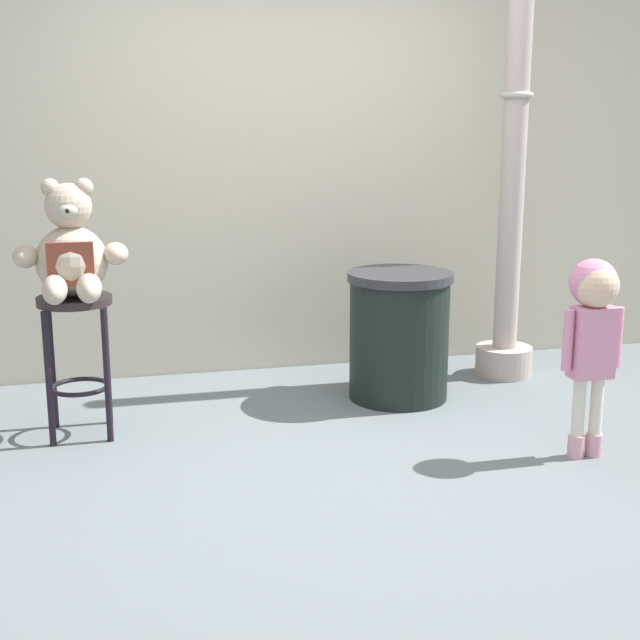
{
  "coord_description": "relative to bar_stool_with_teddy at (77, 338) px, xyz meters",
  "views": [
    {
      "loc": [
        -1.08,
        -3.61,
        1.55
      ],
      "look_at": [
        -0.11,
        0.38,
        0.61
      ],
      "focal_mm": 48.68,
      "sensor_mm": 36.0,
      "label": 1
    }
  ],
  "objects": [
    {
      "name": "bar_stool_with_teddy",
      "position": [
        0.0,
        0.0,
        0.0
      ],
      "size": [
        0.36,
        0.36,
        0.71
      ],
      "color": "#292021",
      "rests_on": "ground_plane"
    },
    {
      "name": "teddy_bear",
      "position": [
        0.0,
        -0.03,
        0.42
      ],
      "size": [
        0.54,
        0.48,
        0.57
      ],
      "color": "#B2A28D",
      "rests_on": "bar_stool_with_teddy"
    },
    {
      "name": "building_wall",
      "position": [
        1.27,
        1.12,
        1.32
      ],
      "size": [
        6.73,
        0.3,
        3.66
      ],
      "primitive_type": "cube",
      "color": "beige",
      "rests_on": "ground_plane"
    },
    {
      "name": "child_walking",
      "position": [
        2.32,
        -0.87,
        0.18
      ],
      "size": [
        0.3,
        0.24,
        0.94
      ],
      "rotation": [
        0.0,
        0.0,
        -0.41
      ],
      "color": "#CE92A2",
      "rests_on": "ground_plane"
    },
    {
      "name": "ground_plane",
      "position": [
        1.27,
        -0.71,
        -0.5
      ],
      "size": [
        24.0,
        24.0,
        0.0
      ],
      "primitive_type": "plane",
      "color": "slate"
    },
    {
      "name": "trash_bin",
      "position": [
        1.75,
        0.19,
        -0.14
      ],
      "size": [
        0.59,
        0.59,
        0.73
      ],
      "color": "black",
      "rests_on": "ground_plane"
    },
    {
      "name": "lamppost",
      "position": [
        2.53,
        0.47,
        0.67
      ],
      "size": [
        0.35,
        0.35,
        2.94
      ],
      "color": "#AFA197",
      "rests_on": "ground_plane"
    }
  ]
}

